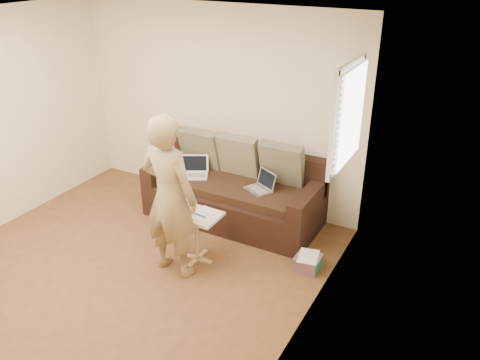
% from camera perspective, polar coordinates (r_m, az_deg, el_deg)
% --- Properties ---
extents(floor, '(4.50, 4.50, 0.00)m').
position_cam_1_polar(floor, '(5.41, -14.97, -11.43)').
color(floor, brown).
rests_on(floor, ground).
extents(ceiling, '(4.50, 4.50, 0.00)m').
position_cam_1_polar(ceiling, '(4.41, -18.92, 16.77)').
color(ceiling, white).
rests_on(ceiling, wall_back).
extents(wall_back, '(4.00, 0.00, 4.00)m').
position_cam_1_polar(wall_back, '(6.42, -2.70, 8.57)').
color(wall_back, '#F3E1BE').
rests_on(wall_back, ground).
extents(wall_right, '(0.00, 4.50, 4.50)m').
position_cam_1_polar(wall_right, '(3.73, 6.01, -4.78)').
color(wall_right, '#F3E1BE').
rests_on(wall_right, ground).
extents(window_blinds, '(0.12, 0.88, 1.08)m').
position_cam_1_polar(window_blinds, '(4.90, 12.60, 7.40)').
color(window_blinds, white).
rests_on(window_blinds, wall_right).
extents(sofa, '(2.20, 0.95, 0.85)m').
position_cam_1_polar(sofa, '(6.13, -0.79, -1.08)').
color(sofa, black).
rests_on(sofa, ground).
extents(pillow_left, '(0.55, 0.29, 0.57)m').
position_cam_1_polar(pillow_left, '(6.42, -4.64, 3.68)').
color(pillow_left, brown).
rests_on(pillow_left, sofa).
extents(pillow_mid, '(0.55, 0.27, 0.57)m').
position_cam_1_polar(pillow_mid, '(6.18, -0.18, 2.88)').
color(pillow_mid, '#6C624D').
rests_on(pillow_mid, sofa).
extents(pillow_right, '(0.55, 0.28, 0.57)m').
position_cam_1_polar(pillow_right, '(5.96, 4.97, 1.86)').
color(pillow_right, brown).
rests_on(pillow_right, sofa).
extents(laptop_silver, '(0.40, 0.36, 0.22)m').
position_cam_1_polar(laptop_silver, '(5.89, 2.13, -1.25)').
color(laptop_silver, '#B7BABC').
rests_on(laptop_silver, sofa).
extents(laptop_white, '(0.43, 0.39, 0.25)m').
position_cam_1_polar(laptop_white, '(6.27, -5.44, 0.41)').
color(laptop_white, white).
rests_on(laptop_white, sofa).
extents(person, '(0.67, 0.48, 1.78)m').
position_cam_1_polar(person, '(4.99, -8.24, -1.97)').
color(person, olive).
rests_on(person, ground).
extents(side_table, '(0.54, 0.38, 0.59)m').
position_cam_1_polar(side_table, '(5.42, -5.10, -6.65)').
color(side_table, silver).
rests_on(side_table, ground).
extents(drinking_glass, '(0.07, 0.07, 0.12)m').
position_cam_1_polar(drinking_glass, '(5.35, -6.13, -2.78)').
color(drinking_glass, silver).
rests_on(drinking_glass, side_table).
extents(scissors, '(0.18, 0.10, 0.02)m').
position_cam_1_polar(scissors, '(5.22, -4.77, -4.14)').
color(scissors, silver).
rests_on(scissors, side_table).
extents(paper_on_table, '(0.25, 0.33, 0.00)m').
position_cam_1_polar(paper_on_table, '(5.26, -4.37, -3.96)').
color(paper_on_table, white).
rests_on(paper_on_table, side_table).
extents(striped_box, '(0.27, 0.27, 0.17)m').
position_cam_1_polar(striped_box, '(5.41, 7.98, -9.56)').
color(striped_box, '#BB1C56').
rests_on(striped_box, ground).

